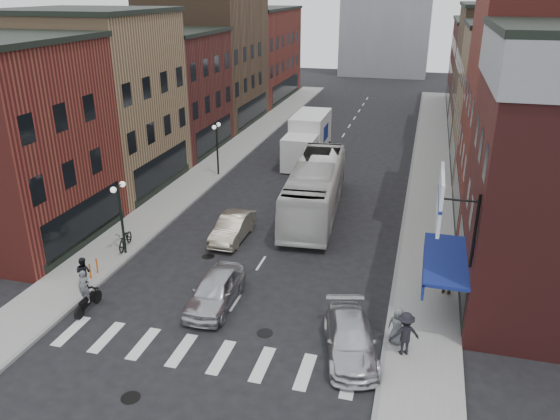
% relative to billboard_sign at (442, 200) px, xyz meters
% --- Properties ---
extents(ground, '(160.00, 160.00, 0.00)m').
position_rel_billboard_sign_xyz_m(ground, '(-8.59, -0.50, -6.13)').
color(ground, black).
rests_on(ground, ground).
extents(sidewalk_left, '(3.00, 74.00, 0.15)m').
position_rel_billboard_sign_xyz_m(sidewalk_left, '(-17.09, 21.50, -6.06)').
color(sidewalk_left, gray).
rests_on(sidewalk_left, ground).
extents(sidewalk_right, '(3.00, 74.00, 0.15)m').
position_rel_billboard_sign_xyz_m(sidewalk_right, '(-0.09, 21.50, -6.06)').
color(sidewalk_right, gray).
rests_on(sidewalk_right, ground).
extents(curb_left, '(0.20, 74.00, 0.16)m').
position_rel_billboard_sign_xyz_m(curb_left, '(-15.59, 21.50, -6.13)').
color(curb_left, gray).
rests_on(curb_left, ground).
extents(curb_right, '(0.20, 74.00, 0.16)m').
position_rel_billboard_sign_xyz_m(curb_right, '(-1.59, 21.50, -6.13)').
color(curb_right, gray).
rests_on(curb_right, ground).
extents(crosswalk_stripes, '(12.00, 2.20, 0.01)m').
position_rel_billboard_sign_xyz_m(crosswalk_stripes, '(-8.59, -3.50, -6.13)').
color(crosswalk_stripes, silver).
rests_on(crosswalk_stripes, ground).
extents(bldg_left_mid_a, '(10.30, 10.20, 12.30)m').
position_rel_billboard_sign_xyz_m(bldg_left_mid_a, '(-23.58, 13.50, 0.02)').
color(bldg_left_mid_a, '#977653').
rests_on(bldg_left_mid_a, ground).
extents(bldg_left_mid_b, '(10.30, 10.20, 10.30)m').
position_rel_billboard_sign_xyz_m(bldg_left_mid_b, '(-23.58, 23.50, -0.98)').
color(bldg_left_mid_b, '#4E1C1B').
rests_on(bldg_left_mid_b, ground).
extents(bldg_left_far_a, '(10.30, 12.20, 13.30)m').
position_rel_billboard_sign_xyz_m(bldg_left_far_a, '(-23.58, 34.50, 0.52)').
color(bldg_left_far_a, '#4F3927').
rests_on(bldg_left_far_a, ground).
extents(bldg_left_far_b, '(10.30, 16.20, 11.30)m').
position_rel_billboard_sign_xyz_m(bldg_left_far_b, '(-23.58, 48.50, -0.48)').
color(bldg_left_far_b, maroon).
rests_on(bldg_left_far_b, ground).
extents(bldg_right_mid_b, '(10.30, 10.20, 11.30)m').
position_rel_billboard_sign_xyz_m(bldg_right_mid_b, '(6.41, 23.50, -0.48)').
color(bldg_right_mid_b, '#977653').
rests_on(bldg_right_mid_b, ground).
extents(bldg_right_far_a, '(10.30, 12.20, 12.30)m').
position_rel_billboard_sign_xyz_m(bldg_right_far_a, '(6.41, 34.50, 0.02)').
color(bldg_right_far_a, '#4F3927').
rests_on(bldg_right_far_a, ground).
extents(bldg_right_far_b, '(10.30, 16.20, 10.30)m').
position_rel_billboard_sign_xyz_m(bldg_right_far_b, '(6.41, 48.50, -0.98)').
color(bldg_right_far_b, '#4E1C1B').
rests_on(bldg_right_far_b, ground).
extents(awning_blue, '(1.80, 5.00, 0.78)m').
position_rel_billboard_sign_xyz_m(awning_blue, '(0.34, 2.00, -3.50)').
color(awning_blue, navy).
rests_on(awning_blue, ground).
extents(billboard_sign, '(1.52, 3.00, 3.70)m').
position_rel_billboard_sign_xyz_m(billboard_sign, '(0.00, 0.00, 0.00)').
color(billboard_sign, black).
rests_on(billboard_sign, ground).
extents(streetlamp_near, '(0.32, 1.22, 4.11)m').
position_rel_billboard_sign_xyz_m(streetlamp_near, '(-15.99, 3.50, -3.22)').
color(streetlamp_near, black).
rests_on(streetlamp_near, ground).
extents(streetlamp_far, '(0.32, 1.22, 4.11)m').
position_rel_billboard_sign_xyz_m(streetlamp_far, '(-15.99, 17.50, -3.22)').
color(streetlamp_far, black).
rests_on(streetlamp_far, ground).
extents(bike_rack, '(0.08, 0.68, 0.80)m').
position_rel_billboard_sign_xyz_m(bike_rack, '(-16.19, 0.80, -5.58)').
color(bike_rack, '#D8590C').
rests_on(bike_rack, sidewalk_left).
extents(box_truck, '(2.72, 8.61, 3.74)m').
position_rel_billboard_sign_xyz_m(box_truck, '(-10.24, 23.35, -4.28)').
color(box_truck, silver).
rests_on(box_truck, ground).
extents(motorcycle_rider, '(0.58, 2.00, 2.03)m').
position_rel_billboard_sign_xyz_m(motorcycle_rider, '(-14.77, -1.93, -5.18)').
color(motorcycle_rider, black).
rests_on(motorcycle_rider, ground).
extents(transit_bus, '(3.73, 12.26, 3.37)m').
position_rel_billboard_sign_xyz_m(transit_bus, '(-7.28, 12.12, -4.45)').
color(transit_bus, silver).
rests_on(transit_bus, ground).
extents(sedan_left_near, '(1.94, 4.60, 1.55)m').
position_rel_billboard_sign_xyz_m(sedan_left_near, '(-9.39, 0.05, -5.36)').
color(sedan_left_near, silver).
rests_on(sedan_left_near, ground).
extents(sedan_left_far, '(1.53, 4.32, 1.42)m').
position_rel_billboard_sign_xyz_m(sedan_left_far, '(-11.04, 6.98, -5.42)').
color(sedan_left_far, beige).
rests_on(sedan_left_far, ground).
extents(curb_car, '(3.06, 5.05, 1.37)m').
position_rel_billboard_sign_xyz_m(curb_car, '(-2.92, -1.95, -5.45)').
color(curb_car, silver).
rests_on(curb_car, ground).
extents(parked_bicycle, '(1.06, 2.06, 1.03)m').
position_rel_billboard_sign_xyz_m(parked_bicycle, '(-16.28, 4.07, -5.47)').
color(parked_bicycle, black).
rests_on(parked_bicycle, sidewalk_left).
extents(ped_left_solo, '(0.78, 0.48, 1.57)m').
position_rel_billboard_sign_xyz_m(ped_left_solo, '(-15.99, -0.29, -5.20)').
color(ped_left_solo, black).
rests_on(ped_left_solo, sidewalk_left).
extents(ped_right_a, '(1.31, 1.00, 1.83)m').
position_rel_billboard_sign_xyz_m(ped_right_a, '(-0.86, -1.55, -5.07)').
color(ped_right_a, black).
rests_on(ped_right_a, sidewalk_right).
extents(ped_right_b, '(1.12, 0.80, 1.73)m').
position_rel_billboard_sign_xyz_m(ped_right_b, '(0.82, 3.61, -5.12)').
color(ped_right_b, olive).
rests_on(ped_right_b, sidewalk_right).
extents(ped_right_c, '(0.90, 0.70, 1.62)m').
position_rel_billboard_sign_xyz_m(ped_right_c, '(-1.19, -0.94, -5.17)').
color(ped_right_c, slate).
rests_on(ped_right_c, sidewalk_right).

